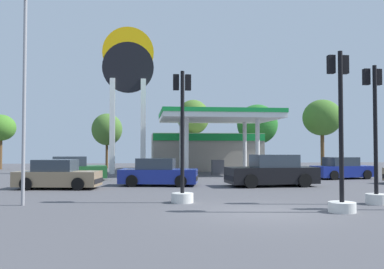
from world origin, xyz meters
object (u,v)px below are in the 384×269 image
(traffic_signal_1, at_px, (375,157))
(corner_streetlamp, at_px, (23,79))
(traffic_signal_0, at_px, (341,160))
(tree_0, at_px, (0,128))
(tree_1, at_px, (107,130))
(car_0, at_px, (272,172))
(station_pole_sign, at_px, (128,80))
(tree_4, at_px, (322,118))
(car_5, at_px, (342,169))
(tree_3, at_px, (257,124))
(traffic_signal_3, at_px, (182,161))
(car_2, at_px, (72,170))
(car_4, at_px, (158,173))
(car_1, at_px, (58,176))
(tree_2, at_px, (193,117))

(traffic_signal_1, bearing_deg, corner_streetlamp, 175.78)
(traffic_signal_0, relative_size, tree_0, 0.95)
(tree_1, bearing_deg, traffic_signal_0, -72.50)
(car_0, distance_m, tree_1, 24.19)
(station_pole_sign, xyz_separation_m, tree_4, (19.57, 8.19, -2.17))
(car_0, bearing_deg, traffic_signal_0, -93.94)
(car_5, xyz_separation_m, traffic_signal_1, (-4.73, -11.93, 1.02))
(station_pole_sign, height_order, traffic_signal_1, station_pole_sign)
(tree_0, bearing_deg, tree_4, -0.48)
(car_5, bearing_deg, tree_3, 92.97)
(station_pole_sign, bearing_deg, traffic_signal_0, -70.88)
(traffic_signal_0, distance_m, traffic_signal_3, 5.40)
(traffic_signal_0, distance_m, tree_4, 31.73)
(car_2, height_order, traffic_signal_0, traffic_signal_0)
(station_pole_sign, height_order, tree_1, station_pole_sign)
(corner_streetlamp, bearing_deg, car_2, 91.31)
(car_0, height_order, car_4, car_0)
(car_1, distance_m, tree_3, 27.41)
(car_5, relative_size, tree_4, 0.58)
(car_1, height_order, traffic_signal_1, traffic_signal_1)
(traffic_signal_0, height_order, tree_3, tree_3)
(tree_4, height_order, corner_streetlamp, corner_streetlamp)
(station_pole_sign, bearing_deg, tree_3, 36.62)
(traffic_signal_3, bearing_deg, station_pole_sign, 98.20)
(tree_2, bearing_deg, car_2, -121.65)
(station_pole_sign, bearing_deg, car_1, -103.51)
(tree_0, bearing_deg, car_2, -58.88)
(car_0, relative_size, car_2, 1.08)
(car_4, bearing_deg, tree_4, 47.47)
(car_5, bearing_deg, traffic_signal_0, -116.65)
(car_5, height_order, traffic_signal_3, traffic_signal_3)
(car_0, xyz_separation_m, car_4, (-5.84, 0.93, -0.09))
(tree_0, xyz_separation_m, tree_1, (9.85, 1.30, -0.01))
(car_2, distance_m, car_5, 17.18)
(car_2, height_order, car_4, car_2)
(car_1, distance_m, car_2, 5.47)
(car_0, distance_m, car_1, 10.74)
(car_0, xyz_separation_m, traffic_signal_0, (-0.61, -8.90, 0.83))
(traffic_signal_0, relative_size, tree_1, 0.90)
(tree_2, bearing_deg, traffic_signal_0, -87.98)
(car_2, relative_size, tree_2, 0.63)
(car_2, xyz_separation_m, tree_0, (-9.12, 15.11, 3.24))
(tree_0, bearing_deg, station_pole_sign, -34.57)
(traffic_signal_3, relative_size, tree_1, 0.86)
(car_5, relative_size, corner_streetlamp, 0.57)
(car_1, bearing_deg, car_2, 92.53)
(traffic_signal_0, bearing_deg, tree_1, 107.50)
(car_2, distance_m, tree_1, 16.75)
(car_4, height_order, corner_streetlamp, corner_streetlamp)
(tree_2, bearing_deg, tree_4, -1.27)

